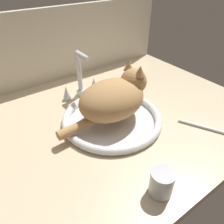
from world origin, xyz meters
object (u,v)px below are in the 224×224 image
object	(u,v)px
sink_basin	(112,118)
cat	(116,97)
faucet	(81,80)
metal_jar	(161,183)
toothbrush	(206,128)

from	to	relation	value
sink_basin	cat	world-z (taller)	cat
sink_basin	cat	bearing A→B (deg)	3.06
faucet	metal_jar	distance (cm)	55.03
cat	sink_basin	bearing A→B (deg)	-176.94
sink_basin	faucet	xyz separation A→B (cm)	(0.00, 22.80, 6.20)
faucet	toothbrush	world-z (taller)	faucet
cat	faucet	bearing A→B (deg)	94.13
faucet	toothbrush	bearing A→B (deg)	-62.22
faucet	metal_jar	world-z (taller)	faucet
sink_basin	faucet	bearing A→B (deg)	90.00
faucet	cat	distance (cm)	22.89
metal_jar	cat	bearing A→B (deg)	73.95
cat	toothbrush	bearing A→B (deg)	-45.92
metal_jar	faucet	bearing A→B (deg)	82.18
sink_basin	metal_jar	world-z (taller)	metal_jar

